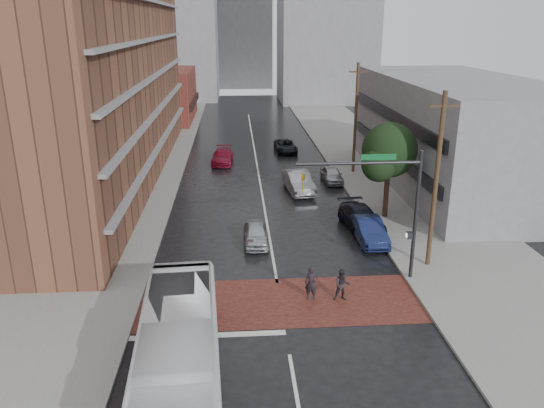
{
  "coord_description": "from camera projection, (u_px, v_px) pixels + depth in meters",
  "views": [
    {
      "loc": [
        -2.08,
        -23.01,
        13.33
      ],
      "look_at": [
        -0.07,
        5.5,
        3.5
      ],
      "focal_mm": 35.0,
      "sensor_mm": 36.0,
      "label": 1
    }
  ],
  "objects": [
    {
      "name": "car_parked_near",
      "position": [
        369.0,
        230.0,
        33.77
      ],
      "size": [
        1.7,
        4.64,
        1.52
      ],
      "primitive_type": "imported",
      "rotation": [
        0.0,
        0.0,
        0.02
      ],
      "color": "#141E49",
      "rests_on": "ground"
    },
    {
      "name": "sidewalk_west",
      "position": [
        134.0,
        173.0,
        48.97
      ],
      "size": [
        9.0,
        90.0,
        0.15
      ],
      "primitive_type": "cube",
      "color": "gray",
      "rests_on": "ground"
    },
    {
      "name": "distant_tower_west",
      "position": [
        165.0,
        6.0,
        93.62
      ],
      "size": [
        18.0,
        16.0,
        32.0
      ],
      "primitive_type": "cube",
      "color": "gray",
      "rests_on": "ground"
    },
    {
      "name": "suv_travel",
      "position": [
        286.0,
        146.0,
        57.19
      ],
      "size": [
        2.39,
        4.77,
        1.3
      ],
      "primitive_type": "imported",
      "rotation": [
        0.0,
        0.0,
        0.05
      ],
      "color": "black",
      "rests_on": "ground"
    },
    {
      "name": "signal_mast",
      "position": [
        390.0,
        198.0,
        27.39
      ],
      "size": [
        6.5,
        0.3,
        7.2
      ],
      "color": "#2D2D33",
      "rests_on": "ground"
    },
    {
      "name": "ground",
      "position": [
        281.0,
        307.0,
        26.18
      ],
      "size": [
        160.0,
        160.0,
        0.0
      ],
      "primitive_type": "plane",
      "color": "black",
      "rests_on": "ground"
    },
    {
      "name": "distant_tower_center",
      "position": [
        243.0,
        29.0,
        111.89
      ],
      "size": [
        12.0,
        10.0,
        24.0
      ],
      "primitive_type": "cube",
      "color": "gray",
      "rests_on": "ground"
    },
    {
      "name": "transit_bus",
      "position": [
        179.0,
        367.0,
        18.88
      ],
      "size": [
        3.56,
        12.35,
        3.4
      ],
      "primitive_type": "imported",
      "rotation": [
        0.0,
        0.0,
        0.06
      ],
      "color": "white",
      "rests_on": "ground"
    },
    {
      "name": "crosswalk",
      "position": [
        280.0,
        302.0,
        26.65
      ],
      "size": [
        14.0,
        5.0,
        0.02
      ],
      "primitive_type": "cube",
      "color": "brown",
      "rests_on": "ground"
    },
    {
      "name": "street_tree",
      "position": [
        389.0,
        154.0,
        36.56
      ],
      "size": [
        4.2,
        4.1,
        6.9
      ],
      "color": "#332319",
      "rests_on": "ground"
    },
    {
      "name": "pedestrian_b",
      "position": [
        342.0,
        285.0,
        26.56
      ],
      "size": [
        0.84,
        0.67,
        1.68
      ],
      "primitive_type": "imported",
      "rotation": [
        0.0,
        0.0,
        -0.04
      ],
      "color": "#272126",
      "rests_on": "ground"
    },
    {
      "name": "car_travel_c",
      "position": [
        223.0,
        156.0,
        52.52
      ],
      "size": [
        2.28,
        4.98,
        1.41
      ],
      "primitive_type": "imported",
      "rotation": [
        0.0,
        0.0,
        -0.06
      ],
      "color": "maroon",
      "rests_on": "ground"
    },
    {
      "name": "building_east",
      "position": [
        456.0,
        133.0,
        44.68
      ],
      "size": [
        11.0,
        26.0,
        9.0
      ],
      "primitive_type": "cube",
      "color": "gray",
      "rests_on": "ground"
    },
    {
      "name": "car_travel_a",
      "position": [
        256.0,
        234.0,
        33.47
      ],
      "size": [
        1.56,
        3.86,
        1.31
      ],
      "primitive_type": "imported",
      "rotation": [
        0.0,
        0.0,
        -0.0
      ],
      "color": "#B8BCC0",
      "rests_on": "ground"
    },
    {
      "name": "sidewalk_east",
      "position": [
        379.0,
        169.0,
        50.5
      ],
      "size": [
        9.0,
        90.0,
        0.15
      ],
      "primitive_type": "cube",
      "color": "gray",
      "rests_on": "ground"
    },
    {
      "name": "car_parked_mid",
      "position": [
        361.0,
        219.0,
        35.79
      ],
      "size": [
        2.72,
        5.43,
        1.51
      ],
      "primitive_type": "imported",
      "rotation": [
        0.0,
        0.0,
        0.12
      ],
      "color": "black",
      "rests_on": "ground"
    },
    {
      "name": "utility_pole_far",
      "position": [
        356.0,
        118.0,
        47.73
      ],
      "size": [
        1.6,
        0.26,
        10.0
      ],
      "color": "#473321",
      "rests_on": "ground"
    },
    {
      "name": "utility_pole_near",
      "position": [
        436.0,
        181.0,
        28.87
      ],
      "size": [
        1.6,
        0.26,
        10.0
      ],
      "color": "#473321",
      "rests_on": "ground"
    },
    {
      "name": "storefront_west",
      "position": [
        164.0,
        95.0,
        75.18
      ],
      "size": [
        8.0,
        16.0,
        7.0
      ],
      "primitive_type": "cube",
      "color": "brown",
      "rests_on": "ground"
    },
    {
      "name": "pedestrian_a",
      "position": [
        311.0,
        283.0,
        26.65
      ],
      "size": [
        0.75,
        0.62,
        1.78
      ],
      "primitive_type": "imported",
      "rotation": [
        0.0,
        0.0,
        -0.34
      ],
      "color": "black",
      "rests_on": "ground"
    },
    {
      "name": "car_travel_b",
      "position": [
        298.0,
        182.0,
        43.61
      ],
      "size": [
        2.44,
        5.38,
        1.71
      ],
      "primitive_type": "imported",
      "rotation": [
        0.0,
        0.0,
        0.12
      ],
      "color": "#A7A9AF",
      "rests_on": "ground"
    },
    {
      "name": "apartment_block",
      "position": [
        87.0,
        13.0,
        43.33
      ],
      "size": [
        10.0,
        44.0,
        28.0
      ],
      "primitive_type": "cube",
      "color": "brown",
      "rests_on": "ground"
    },
    {
      "name": "car_parked_far",
      "position": [
        332.0,
        175.0,
        46.41
      ],
      "size": [
        1.68,
        3.95,
        1.33
      ],
      "primitive_type": "imported",
      "rotation": [
        0.0,
        0.0,
        0.03
      ],
      "color": "#9E9FA5",
      "rests_on": "ground"
    }
  ]
}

